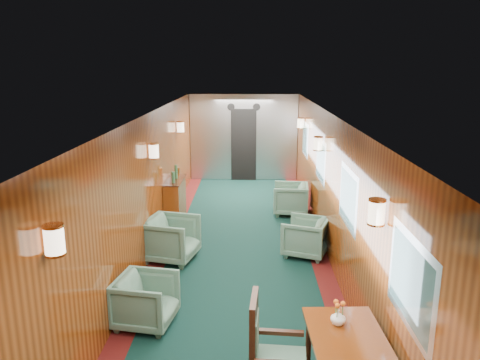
{
  "coord_description": "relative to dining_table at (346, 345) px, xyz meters",
  "views": [
    {
      "loc": [
        0.18,
        -7.01,
        3.18
      ],
      "look_at": [
        0.0,
        1.17,
        1.15
      ],
      "focal_mm": 35.0,
      "sensor_mm": 36.0,
      "label": 1
    }
  ],
  "objects": [
    {
      "name": "bulkhead",
      "position": [
        -1.09,
        9.02,
        0.56
      ],
      "size": [
        2.98,
        0.17,
        2.39
      ],
      "color": "#B9BCC1",
      "rests_on": "ground"
    },
    {
      "name": "side_chair",
      "position": [
        -0.73,
        -0.1,
        -0.0
      ],
      "size": [
        0.55,
        0.58,
        1.15
      ],
      "rotation": [
        0.0,
        0.0,
        -0.08
      ],
      "color": "#204B3E",
      "rests_on": "ground"
    },
    {
      "name": "armchair_right_near",
      "position": [
        0.04,
        3.6,
        -0.3
      ],
      "size": [
        0.91,
        0.9,
        0.65
      ],
      "primitive_type": "imported",
      "rotation": [
        0.0,
        0.0,
        -1.92
      ],
      "color": "#204B3E",
      "rests_on": "ground"
    },
    {
      "name": "armchair_right_far",
      "position": [
        -0.03,
        5.87,
        -0.28
      ],
      "size": [
        0.81,
        0.79,
        0.68
      ],
      "primitive_type": "imported",
      "rotation": [
        0.0,
        0.0,
        -1.66
      ],
      "color": "#204B3E",
      "rests_on": "ground"
    },
    {
      "name": "armchair_left_far",
      "position": [
        -2.21,
        3.36,
        -0.26
      ],
      "size": [
        0.97,
        0.95,
        0.73
      ],
      "primitive_type": "imported",
      "rotation": [
        0.0,
        0.0,
        1.33
      ],
      "color": "#204B3E",
      "rests_on": "ground"
    },
    {
      "name": "credenza",
      "position": [
        -2.43,
        5.19,
        -0.15
      ],
      "size": [
        0.32,
        1.04,
        1.2
      ],
      "color": "maroon",
      "rests_on": "ground"
    },
    {
      "name": "room",
      "position": [
        -1.09,
        3.11,
        1.01
      ],
      "size": [
        12.0,
        12.1,
        2.4
      ],
      "color": "black",
      "rests_on": "ground"
    },
    {
      "name": "flower_vase",
      "position": [
        -0.05,
        0.16,
        0.19
      ],
      "size": [
        0.19,
        0.19,
        0.15
      ],
      "primitive_type": "imported",
      "rotation": [
        0.0,
        0.0,
        0.36
      ],
      "color": "white",
      "rests_on": "dining_table"
    },
    {
      "name": "wall_sconces",
      "position": [
        -1.09,
        3.67,
        1.17
      ],
      "size": [
        2.97,
        7.97,
        0.25
      ],
      "color": "#FFEAC6",
      "rests_on": "ground"
    },
    {
      "name": "dining_table",
      "position": [
        0.0,
        0.0,
        0.0
      ],
      "size": [
        0.73,
        1.01,
        0.74
      ],
      "rotation": [
        0.0,
        0.0,
        0.04
      ],
      "color": "maroon",
      "rests_on": "ground"
    },
    {
      "name": "armchair_left_near",
      "position": [
        -2.2,
        1.35,
        -0.3
      ],
      "size": [
        0.81,
        0.79,
        0.64
      ],
      "primitive_type": "imported",
      "rotation": [
        0.0,
        0.0,
        1.4
      ],
      "color": "#204B3E",
      "rests_on": "ground"
    },
    {
      "name": "windows_right",
      "position": [
        0.4,
        3.36,
        0.83
      ],
      "size": [
        0.02,
        8.6,
        0.8
      ],
      "color": "silver",
      "rests_on": "ground"
    }
  ]
}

